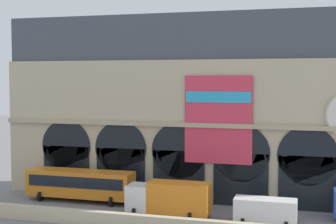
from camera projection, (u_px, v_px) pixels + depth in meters
The scene contains 6 objects.
ground_plane at pixel (165, 215), 45.00m from camera, with size 200.00×200.00×0.00m, color slate.
quay_parapet_wall at pixel (148, 223), 40.47m from camera, with size 90.00×0.70×1.20m, color #BCAD8C.
station_building at pixel (186, 109), 51.73m from camera, with size 38.36×5.74×18.87m.
bus_midwest at pixel (80, 184), 49.91m from camera, with size 11.00×3.25×3.10m.
box_truck_center at pixel (169, 198), 44.35m from camera, with size 7.50×2.91×3.12m.
van_mideast at pixel (265, 210), 41.96m from camera, with size 5.20×2.48×2.20m.
Camera 1 is at (12.52, -42.45, 12.35)m, focal length 53.16 mm.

